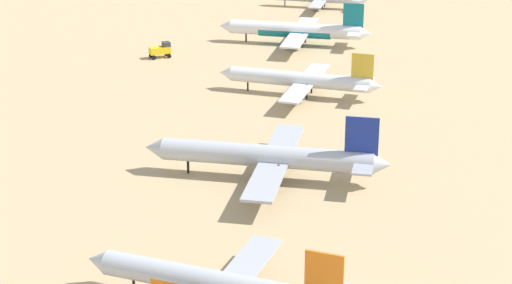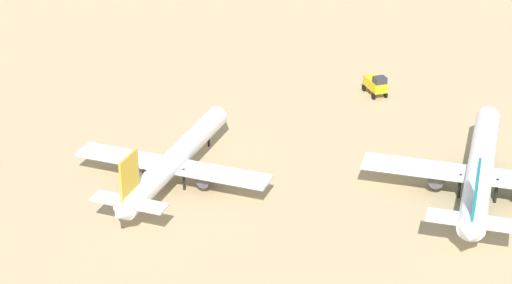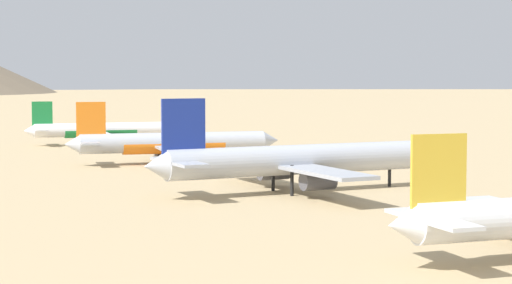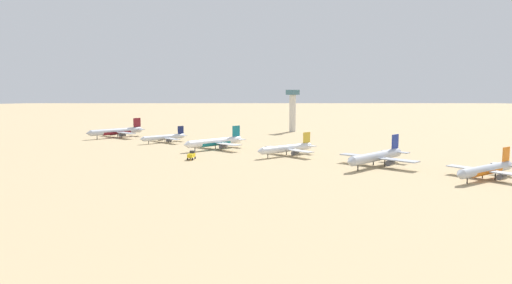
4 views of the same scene
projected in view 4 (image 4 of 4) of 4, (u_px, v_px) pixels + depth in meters
name	position (u px, v px, depth m)	size (l,w,h in m)	color
ground_plane	(282.00, 157.00, 224.31)	(1800.00, 1800.00, 0.00)	tan
parked_jet_0	(117.00, 131.00, 310.47)	(41.76, 33.86, 12.06)	#B2B7C1
parked_jet_1	(164.00, 137.00, 282.20)	(31.85, 25.82, 9.20)	silver
parked_jet_2	(215.00, 142.00, 250.80)	(40.44, 32.74, 11.70)	white
parked_jet_3	(287.00, 148.00, 227.11)	(36.52, 29.71, 10.53)	silver
parked_jet_4	(377.00, 157.00, 195.96)	(42.38, 34.36, 12.24)	#B2B7C1
parked_jet_5	(486.00, 170.00, 168.00)	(36.89, 30.13, 10.65)	#B2B7C1
service_truck	(191.00, 155.00, 215.46)	(5.66, 5.07, 3.90)	yellow
control_tower	(293.00, 108.00, 351.08)	(7.20, 7.20, 30.75)	beige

